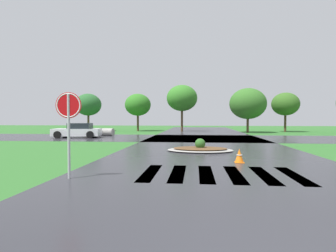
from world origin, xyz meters
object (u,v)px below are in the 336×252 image
at_px(stop_sign, 69,115).
at_px(median_island, 200,149).
at_px(car_silver_hatch, 78,131).
at_px(drainage_pipe_stack, 99,132).
at_px(traffic_cone, 239,156).

distance_m(stop_sign, median_island, 8.31).
relative_size(car_silver_hatch, drainage_pipe_stack, 1.29).
bearing_deg(drainage_pipe_stack, median_island, -50.23).
xyz_separation_m(stop_sign, car_silver_hatch, (-6.97, 16.08, -1.27)).
xyz_separation_m(median_island, car_silver_hatch, (-10.91, 8.98, 0.49)).
bearing_deg(stop_sign, median_island, 57.02).
bearing_deg(median_island, car_silver_hatch, 140.54).
bearing_deg(car_silver_hatch, median_island, 132.71).
distance_m(median_island, drainage_pipe_stack, 15.80).
bearing_deg(drainage_pipe_stack, traffic_cone, -53.78).
distance_m(stop_sign, car_silver_hatch, 17.57).
relative_size(stop_sign, drainage_pipe_stack, 0.75).
height_order(stop_sign, car_silver_hatch, stop_sign).
bearing_deg(stop_sign, traffic_cone, 28.21).
bearing_deg(car_silver_hatch, traffic_cone, 126.56).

